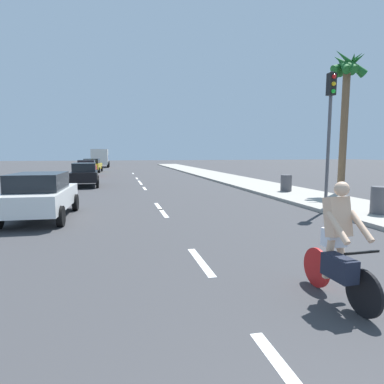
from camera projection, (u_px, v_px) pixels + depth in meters
ground_plane at (146, 190)px, 19.91m from camera, size 160.00×160.00×0.00m
sidewalk_strip at (249, 183)px, 23.49m from camera, size 3.60×80.00×0.14m
lane_stripe_1 at (293, 382)px, 3.20m from camera, size 0.16×1.80×0.01m
lane_stripe_2 at (201, 261)px, 6.78m from camera, size 0.16×1.80×0.01m
lane_stripe_3 at (163, 213)px, 12.22m from camera, size 0.16×1.80×0.01m
lane_stripe_4 at (158, 206)px, 13.77m from camera, size 0.16×1.80×0.01m
lane_stripe_5 at (145, 188)px, 20.68m from camera, size 0.16×1.80×0.01m
lane_stripe_6 at (141, 184)px, 23.94m from camera, size 0.16×1.80×0.01m
lane_stripe_7 at (139, 182)px, 25.62m from camera, size 0.16×1.80×0.01m
lane_stripe_8 at (137, 178)px, 28.80m from camera, size 0.16×1.80×0.01m
lane_stripe_9 at (133, 173)px, 35.67m from camera, size 0.16×1.80×0.01m
cyclist at (338, 248)px, 4.88m from camera, size 0.63×1.71×1.82m
parked_car_white at (41, 194)px, 11.08m from camera, size 2.05×4.26×1.57m
parked_car_black at (85, 174)px, 21.90m from camera, size 1.97×3.97×1.57m
parked_car_red at (87, 168)px, 31.24m from camera, size 1.87×3.97×1.57m
parked_car_yellow at (92, 165)px, 38.04m from camera, size 2.18×4.40×1.57m
delivery_truck at (100, 158)px, 50.84m from camera, size 2.69×6.25×2.80m
palm_tree_mid at (346, 83)px, 16.71m from camera, size 1.80×1.89×7.50m
traffic_signal at (330, 116)px, 12.17m from camera, size 0.28×0.33×5.20m
trash_bin_near at (380, 200)px, 11.31m from camera, size 0.60×0.60×0.95m
trash_bin_far at (286, 183)px, 17.99m from camera, size 0.60×0.60×0.90m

